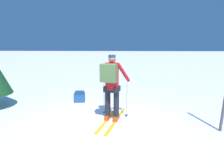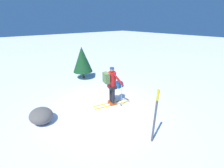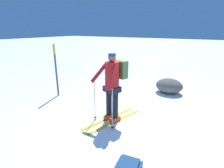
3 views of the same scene
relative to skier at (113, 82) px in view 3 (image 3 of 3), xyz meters
The scene contains 4 objects.
ground_plane 1.16m from the skier, 62.27° to the left, with size 80.00×80.00×0.00m, color white.
skier is the anchor object (origin of this frame).
trail_marker 2.70m from the skier, 169.29° to the left, with size 0.07×0.07×1.85m.
rock_boulder 3.09m from the skier, 75.81° to the left, with size 0.99×0.84×0.54m, color #5B5651.
Camera 3 is at (1.94, -4.01, 2.35)m, focal length 28.00 mm.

